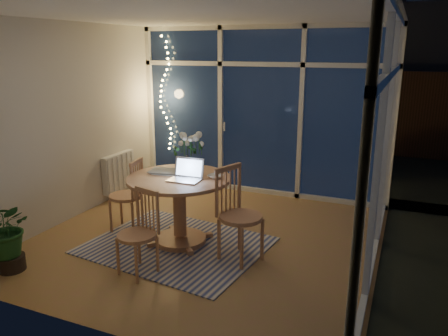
{
  "coord_description": "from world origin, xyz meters",
  "views": [
    {
      "loc": [
        2.13,
        -4.47,
        2.25
      ],
      "look_at": [
        0.12,
        0.25,
        0.85
      ],
      "focal_mm": 35.0,
      "sensor_mm": 36.0,
      "label": 1
    }
  ],
  "objects_px": {
    "chair_right": "(241,215)",
    "laptop": "(184,170)",
    "dining_table": "(180,210)",
    "potted_plant": "(8,237)",
    "chair_front": "(137,233)",
    "chair_left": "(126,194)",
    "flower_vase": "(188,163)"
  },
  "relations": [
    {
      "from": "dining_table",
      "to": "laptop",
      "type": "distance_m",
      "value": 0.56
    },
    {
      "from": "chair_right",
      "to": "laptop",
      "type": "height_order",
      "value": "laptop"
    },
    {
      "from": "chair_left",
      "to": "potted_plant",
      "type": "xyz_separation_m",
      "value": [
        -0.48,
        -1.38,
        -0.09
      ]
    },
    {
      "from": "dining_table",
      "to": "potted_plant",
      "type": "bearing_deg",
      "value": -135.38
    },
    {
      "from": "chair_right",
      "to": "laptop",
      "type": "relative_size",
      "value": 2.99
    },
    {
      "from": "chair_left",
      "to": "chair_right",
      "type": "bearing_deg",
      "value": 71.88
    },
    {
      "from": "flower_vase",
      "to": "potted_plant",
      "type": "relative_size",
      "value": 0.28
    },
    {
      "from": "laptop",
      "to": "potted_plant",
      "type": "relative_size",
      "value": 0.47
    },
    {
      "from": "flower_vase",
      "to": "laptop",
      "type": "bearing_deg",
      "value": -67.53
    },
    {
      "from": "dining_table",
      "to": "potted_plant",
      "type": "relative_size",
      "value": 1.58
    },
    {
      "from": "chair_front",
      "to": "laptop",
      "type": "relative_size",
      "value": 2.54
    },
    {
      "from": "chair_right",
      "to": "flower_vase",
      "type": "distance_m",
      "value": 1.0
    },
    {
      "from": "flower_vase",
      "to": "chair_right",
      "type": "bearing_deg",
      "value": -24.68
    },
    {
      "from": "chair_front",
      "to": "flower_vase",
      "type": "xyz_separation_m",
      "value": [
        0.02,
        1.09,
        0.48
      ]
    },
    {
      "from": "chair_right",
      "to": "laptop",
      "type": "bearing_deg",
      "value": 108.61
    },
    {
      "from": "chair_front",
      "to": "laptop",
      "type": "bearing_deg",
      "value": 91.97
    },
    {
      "from": "chair_front",
      "to": "laptop",
      "type": "distance_m",
      "value": 0.9
    },
    {
      "from": "chair_left",
      "to": "chair_right",
      "type": "height_order",
      "value": "chair_right"
    },
    {
      "from": "chair_left",
      "to": "chair_front",
      "type": "relative_size",
      "value": 1.05
    },
    {
      "from": "potted_plant",
      "to": "flower_vase",
      "type": "bearing_deg",
      "value": 50.07
    },
    {
      "from": "chair_left",
      "to": "chair_right",
      "type": "relative_size",
      "value": 0.89
    },
    {
      "from": "chair_front",
      "to": "potted_plant",
      "type": "bearing_deg",
      "value": -145.14
    },
    {
      "from": "dining_table",
      "to": "flower_vase",
      "type": "xyz_separation_m",
      "value": [
        -0.02,
        0.25,
        0.52
      ]
    },
    {
      "from": "chair_left",
      "to": "flower_vase",
      "type": "xyz_separation_m",
      "value": [
        0.81,
        0.16,
        0.45
      ]
    },
    {
      "from": "chair_right",
      "to": "potted_plant",
      "type": "distance_m",
      "value": 2.43
    },
    {
      "from": "chair_left",
      "to": "flower_vase",
      "type": "bearing_deg",
      "value": 90.9
    },
    {
      "from": "dining_table",
      "to": "flower_vase",
      "type": "distance_m",
      "value": 0.57
    },
    {
      "from": "dining_table",
      "to": "flower_vase",
      "type": "bearing_deg",
      "value": 93.63
    },
    {
      "from": "chair_front",
      "to": "chair_left",
      "type": "bearing_deg",
      "value": 145.41
    },
    {
      "from": "chair_right",
      "to": "chair_front",
      "type": "distance_m",
      "value": 1.11
    },
    {
      "from": "potted_plant",
      "to": "chair_front",
      "type": "bearing_deg",
      "value": 19.9
    },
    {
      "from": "dining_table",
      "to": "chair_right",
      "type": "xyz_separation_m",
      "value": [
        0.82,
        -0.13,
        0.12
      ]
    }
  ]
}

